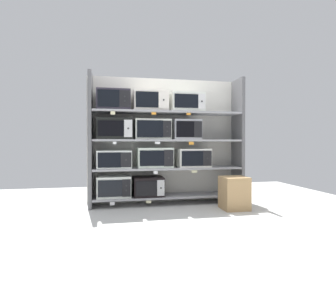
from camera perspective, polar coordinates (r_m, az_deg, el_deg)
ground at (r=3.64m, az=3.19°, el=-14.50°), size 6.28×6.00×0.02m
back_panel at (r=4.71m, az=-0.54°, el=1.36°), size 2.48×0.04×1.99m
upright_left at (r=4.41m, az=-15.08°, el=1.37°), size 0.05×0.41×1.99m
upright_right at (r=4.85m, az=13.67°, el=1.32°), size 0.05×0.41×1.99m
shelf_0 at (r=4.56m, az=0.00°, el=-9.66°), size 2.28×0.41×0.03m
microwave_0 at (r=4.44m, az=-10.66°, el=-7.70°), size 0.50×0.38×0.32m
microwave_1 at (r=4.48m, az=-3.94°, el=-7.76°), size 0.45×0.41×0.29m
price_tag_0 at (r=4.28m, az=-10.94°, el=-10.96°), size 0.07×0.00×0.04m
price_tag_1 at (r=4.31m, az=-3.84°, el=-10.80°), size 0.07×0.00×0.04m
shelf_1 at (r=4.50m, az=0.00°, el=-4.23°), size 2.28×0.41×0.03m
microwave_2 at (r=4.40m, az=-10.60°, el=-2.41°), size 0.51×0.39×0.27m
microwave_3 at (r=4.45m, az=-2.65°, el=-2.11°), size 0.54×0.37×0.31m
microwave_4 at (r=4.58m, az=4.95°, el=-2.14°), size 0.50×0.41×0.29m
price_tag_2 at (r=4.26m, az=-2.44°, el=-5.08°), size 0.06×0.00×0.04m
price_tag_3 at (r=4.39m, az=5.24°, el=-4.86°), size 0.09×0.00×0.04m
shelf_2 at (r=4.49m, az=0.00°, el=1.30°), size 2.28×0.41×0.03m
microwave_5 at (r=4.40m, az=-10.53°, el=3.54°), size 0.52×0.43×0.31m
microwave_6 at (r=4.44m, az=-3.10°, el=3.49°), size 0.55×0.35×0.31m
microwave_7 at (r=4.55m, az=3.47°, el=3.42°), size 0.42×0.43×0.31m
price_tag_4 at (r=4.19m, az=-10.52°, el=0.80°), size 0.06×0.00×0.04m
price_tag_5 at (r=4.24m, az=-2.06°, el=0.81°), size 0.08×0.00×0.04m
price_tag_6 at (r=4.35m, az=4.64°, el=0.75°), size 0.07×0.00×0.05m
shelf_3 at (r=4.51m, az=0.00°, el=6.82°), size 2.28×0.41×0.03m
microwave_8 at (r=4.44m, az=-10.75°, el=9.06°), size 0.49×0.42×0.30m
microwave_9 at (r=4.48m, az=-3.48°, el=9.04°), size 0.52×0.35×0.31m
microwave_10 at (r=4.59m, az=3.70°, el=8.74°), size 0.51×0.39×0.29m
price_tag_7 at (r=4.21m, az=-10.87°, el=6.64°), size 0.06×0.00×0.05m
price_tag_8 at (r=4.26m, az=-2.82°, el=6.66°), size 0.07×0.00×0.04m
price_tag_9 at (r=4.36m, az=4.10°, el=6.54°), size 0.07×0.00×0.03m
shipping_carton at (r=4.29m, az=12.97°, el=-8.86°), size 0.36×0.36×0.47m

